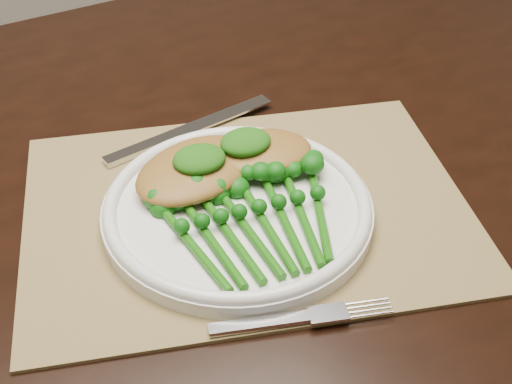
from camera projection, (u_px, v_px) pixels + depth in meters
name	position (u px, v px, depth m)	size (l,w,h in m)	color
dining_table	(187.00, 364.00, 1.05)	(1.68, 1.05, 0.75)	black
placemat	(247.00, 208.00, 0.75)	(0.46, 0.34, 0.00)	olive
dinner_plate	(238.00, 208.00, 0.73)	(0.28, 0.28, 0.03)	white
knife	(175.00, 135.00, 0.85)	(0.23, 0.07, 0.01)	silver
fork	(313.00, 316.00, 0.63)	(0.17, 0.06, 0.01)	silver
chicken_fillet_left	(196.00, 169.00, 0.75)	(0.14, 0.10, 0.03)	olive
chicken_fillet_right	(259.00, 151.00, 0.77)	(0.12, 0.08, 0.02)	olive
pesto_dollop_left	(199.00, 159.00, 0.74)	(0.06, 0.05, 0.02)	#124409
pesto_dollop_right	(246.00, 142.00, 0.76)	(0.06, 0.05, 0.02)	#124409
broccolini_bundle	(258.00, 229.00, 0.69)	(0.17, 0.18, 0.04)	#16550B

